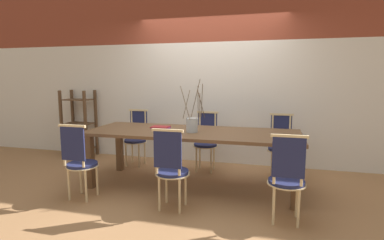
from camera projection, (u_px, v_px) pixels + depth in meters
name	position (u px, v px, depth m)	size (l,w,h in m)	color
ground_plane	(192.00, 186.00, 4.12)	(16.00, 16.00, 0.00)	#9E7047
wall_rear	(211.00, 71.00, 5.12)	(12.00, 0.06, 3.20)	silver
dining_table	(192.00, 137.00, 4.02)	(2.83, 1.02, 0.77)	brown
chair_near_leftend	(79.00, 160.00, 3.61)	(0.39, 0.39, 0.94)	#1E234C
chair_near_left	(171.00, 167.00, 3.31)	(0.39, 0.39, 0.94)	#1E234C
chair_near_center	(287.00, 176.00, 3.00)	(0.39, 0.39, 0.94)	#1E234C
chair_far_leftend	(136.00, 136.00, 5.09)	(0.39, 0.39, 0.94)	#1E234C
chair_far_left	(206.00, 140.00, 4.78)	(0.39, 0.39, 0.94)	#1E234C
chair_far_center	(281.00, 144.00, 4.49)	(0.39, 0.39, 0.94)	#1E234C
vase_centerpiece	(192.00, 124.00, 3.92)	(0.32, 0.32, 0.70)	#B2BCC1
book_stack	(161.00, 127.00, 4.22)	(0.27, 0.19, 0.03)	#842D8C
shelving_rack	(79.00, 124.00, 5.64)	(0.55, 0.38, 1.25)	#513823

